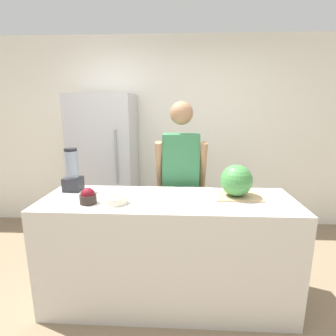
{
  "coord_description": "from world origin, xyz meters",
  "views": [
    {
      "loc": [
        0.1,
        -1.69,
        1.66
      ],
      "look_at": [
        0.0,
        0.37,
        1.19
      ],
      "focal_mm": 28.0,
      "sensor_mm": 36.0,
      "label": 1
    }
  ],
  "objects_px": {
    "watermelon": "(236,180)",
    "bowl_cream": "(116,199)",
    "bowl_cherries": "(88,197)",
    "blender": "(72,172)",
    "person": "(181,184)",
    "refrigerator": "(106,166)"
  },
  "relations": [
    {
      "from": "refrigerator",
      "to": "bowl_cream",
      "type": "height_order",
      "value": "refrigerator"
    },
    {
      "from": "refrigerator",
      "to": "bowl_cherries",
      "type": "bearing_deg",
      "value": -79.14
    },
    {
      "from": "refrigerator",
      "to": "watermelon",
      "type": "relative_size",
      "value": 7.02
    },
    {
      "from": "watermelon",
      "to": "bowl_cherries",
      "type": "distance_m",
      "value": 1.19
    },
    {
      "from": "person",
      "to": "blender",
      "type": "height_order",
      "value": "person"
    },
    {
      "from": "bowl_cherries",
      "to": "blender",
      "type": "relative_size",
      "value": 0.34
    },
    {
      "from": "person",
      "to": "blender",
      "type": "distance_m",
      "value": 1.05
    },
    {
      "from": "person",
      "to": "bowl_cherries",
      "type": "bearing_deg",
      "value": -136.46
    },
    {
      "from": "blender",
      "to": "bowl_cherries",
      "type": "bearing_deg",
      "value": -52.35
    },
    {
      "from": "person",
      "to": "blender",
      "type": "bearing_deg",
      "value": -159.65
    },
    {
      "from": "watermelon",
      "to": "bowl_cream",
      "type": "xyz_separation_m",
      "value": [
        -0.95,
        -0.19,
        -0.11
      ]
    },
    {
      "from": "bowl_cherries",
      "to": "bowl_cream",
      "type": "bearing_deg",
      "value": 3.15
    },
    {
      "from": "refrigerator",
      "to": "bowl_cream",
      "type": "relative_size",
      "value": 10.4
    },
    {
      "from": "refrigerator",
      "to": "bowl_cherries",
      "type": "height_order",
      "value": "refrigerator"
    },
    {
      "from": "bowl_cherries",
      "to": "blender",
      "type": "bearing_deg",
      "value": 127.65
    },
    {
      "from": "bowl_cherries",
      "to": "bowl_cream",
      "type": "height_order",
      "value": "bowl_cherries"
    },
    {
      "from": "person",
      "to": "bowl_cream",
      "type": "distance_m",
      "value": 0.84
    },
    {
      "from": "bowl_cream",
      "to": "blender",
      "type": "bearing_deg",
      "value": 146.33
    },
    {
      "from": "bowl_cherries",
      "to": "blender",
      "type": "distance_m",
      "value": 0.42
    },
    {
      "from": "person",
      "to": "bowl_cream",
      "type": "xyz_separation_m",
      "value": [
        -0.5,
        -0.67,
        0.07
      ]
    },
    {
      "from": "watermelon",
      "to": "bowl_cherries",
      "type": "xyz_separation_m",
      "value": [
        -1.17,
        -0.2,
        -0.09
      ]
    },
    {
      "from": "person",
      "to": "watermelon",
      "type": "xyz_separation_m",
      "value": [
        0.46,
        -0.48,
        0.18
      ]
    }
  ]
}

